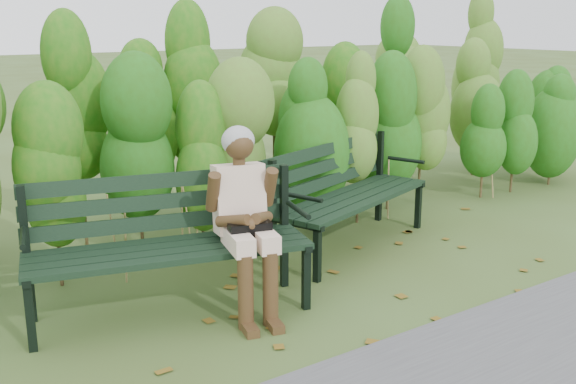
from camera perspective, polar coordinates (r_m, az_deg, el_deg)
ground at (r=5.41m, az=2.14°, el=-8.49°), size 80.00×80.00×0.00m
hedge_band at (r=6.62m, az=-7.55°, el=6.95°), size 11.04×1.67×2.42m
leaf_litter at (r=5.43m, az=2.80°, el=-8.35°), size 5.89×2.22×0.01m
bench_left at (r=4.98m, az=-10.26°, el=-3.50°), size 2.11×1.14×1.00m
bench_right at (r=6.35m, az=4.74°, el=0.41°), size 2.04×1.21×0.97m
seated_woman at (r=4.85m, az=-3.71°, el=-1.42°), size 0.55×0.81×1.36m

